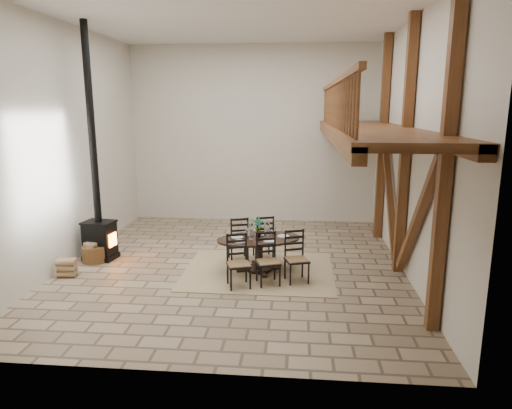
# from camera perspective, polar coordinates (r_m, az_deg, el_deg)

# --- Properties ---
(ground) EXTENTS (8.00, 8.00, 0.00)m
(ground) POSITION_cam_1_polar(r_m,az_deg,el_deg) (9.78, -2.74, -7.59)
(ground) COLOR tan
(ground) RESTS_ON ground
(room_shell) EXTENTS (7.02, 8.02, 5.01)m
(room_shell) POSITION_cam_1_polar(r_m,az_deg,el_deg) (9.11, 4.62, 10.32)
(room_shell) COLOR beige
(room_shell) RESTS_ON ground
(rug) EXTENTS (3.00, 2.50, 0.02)m
(rug) POSITION_cam_1_polar(r_m,az_deg,el_deg) (9.44, 0.35, -8.25)
(rug) COLOR tan
(rug) RESTS_ON ground
(dining_table) EXTENTS (2.00, 2.20, 1.10)m
(dining_table) POSITION_cam_1_polar(r_m,az_deg,el_deg) (9.22, 0.50, -6.23)
(dining_table) COLOR black
(dining_table) RESTS_ON ground
(wood_stove) EXTENTS (0.73, 0.60, 5.00)m
(wood_stove) POSITION_cam_1_polar(r_m,az_deg,el_deg) (10.44, -19.18, -0.56)
(wood_stove) COLOR black
(wood_stove) RESTS_ON ground
(log_basket) EXTENTS (0.54, 0.54, 0.44)m
(log_basket) POSITION_cam_1_polar(r_m,az_deg,el_deg) (10.54, -19.49, -5.72)
(log_basket) COLOR brown
(log_basket) RESTS_ON ground
(log_stack) EXTENTS (0.38, 0.29, 0.36)m
(log_stack) POSITION_cam_1_polar(r_m,az_deg,el_deg) (9.83, -22.57, -7.30)
(log_stack) COLOR tan
(log_stack) RESTS_ON ground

